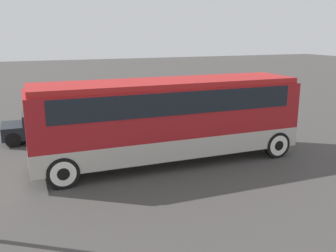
{
  "coord_description": "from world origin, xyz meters",
  "views": [
    {
      "loc": [
        -5.25,
        -13.18,
        5.02
      ],
      "look_at": [
        0.0,
        0.0,
        1.47
      ],
      "focal_mm": 40.0,
      "sensor_mm": 36.0,
      "label": 1
    }
  ],
  "objects": [
    {
      "name": "parked_car_mid",
      "position": [
        4.61,
        9.14,
        0.73
      ],
      "size": [
        4.65,
        1.89,
        1.45
      ],
      "color": "maroon",
      "rests_on": "ground_plane"
    },
    {
      "name": "parked_car_near",
      "position": [
        -3.97,
        5.16,
        0.68
      ],
      "size": [
        4.6,
        1.85,
        1.34
      ],
      "color": "black",
      "rests_on": "ground_plane"
    },
    {
      "name": "ground_plane",
      "position": [
        0.0,
        0.0,
        0.0
      ],
      "size": [
        120.0,
        120.0,
        0.0
      ],
      "primitive_type": "plane",
      "color": "#423F3D"
    },
    {
      "name": "parked_car_far",
      "position": [
        -2.0,
        7.73,
        0.68
      ],
      "size": [
        4.39,
        1.84,
        1.36
      ],
      "color": "navy",
      "rests_on": "ground_plane"
    },
    {
      "name": "tour_bus",
      "position": [
        0.1,
        0.0,
        1.97
      ],
      "size": [
        10.47,
        2.65,
        3.26
      ],
      "color": "#B7B2A8",
      "rests_on": "ground_plane"
    }
  ]
}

